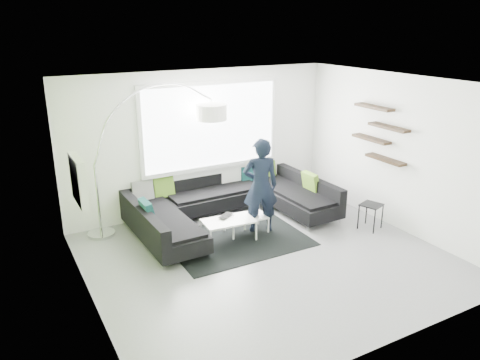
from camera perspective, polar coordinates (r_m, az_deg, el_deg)
name	(u,v)px	position (r m, az deg, el deg)	size (l,w,h in m)	color
ground	(268,258)	(7.71, 3.38, -9.50)	(5.50, 5.50, 0.00)	slate
room_shell	(265,147)	(7.22, 3.04, 4.01)	(5.54, 5.04, 2.82)	white
sectional_sofa	(232,206)	(8.83, -1.03, -3.15)	(3.73, 2.36, 0.79)	black
rug	(237,240)	(8.28, -0.40, -7.29)	(2.37, 1.72, 0.01)	black
coffee_table	(238,226)	(8.35, -0.28, -5.67)	(1.15, 0.67, 0.38)	white
arc_lamp	(94,165)	(8.37, -17.34, 1.77)	(2.48, 0.90, 2.64)	silver
side_table	(370,216)	(8.96, 15.60, -4.30)	(0.35, 0.35, 0.48)	black
person	(260,186)	(8.33, 2.51, -0.71)	(0.74, 0.61, 1.74)	black
laptop	(228,216)	(8.25, -1.48, -4.47)	(0.40, 0.37, 0.03)	black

